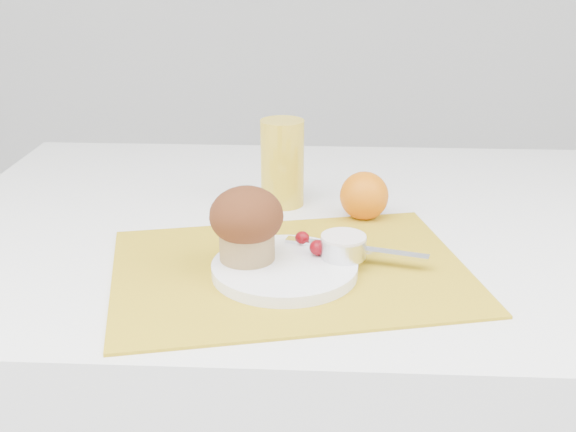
# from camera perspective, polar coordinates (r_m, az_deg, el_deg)

# --- Properties ---
(table) EXTENTS (1.20, 0.80, 0.75)m
(table) POSITION_cam_1_polar(r_m,az_deg,el_deg) (1.27, 3.66, -16.29)
(table) COLOR white
(table) RESTS_ON ground
(placemat) EXTENTS (0.51, 0.42, 0.00)m
(placemat) POSITION_cam_1_polar(r_m,az_deg,el_deg) (0.91, 0.18, -4.31)
(placemat) COLOR gold
(placemat) RESTS_ON table
(plate) EXTENTS (0.24, 0.24, 0.01)m
(plate) POSITION_cam_1_polar(r_m,az_deg,el_deg) (0.90, -0.27, -4.17)
(plate) COLOR white
(plate) RESTS_ON placemat
(ramekin) EXTENTS (0.07, 0.07, 0.03)m
(ramekin) POSITION_cam_1_polar(r_m,az_deg,el_deg) (0.91, 4.39, -2.49)
(ramekin) COLOR silver
(ramekin) RESTS_ON plate
(cream) EXTENTS (0.06, 0.06, 0.01)m
(cream) POSITION_cam_1_polar(r_m,az_deg,el_deg) (0.91, 4.42, -1.75)
(cream) COLOR silver
(cream) RESTS_ON ramekin
(raspberry_near) EXTENTS (0.02, 0.02, 0.02)m
(raspberry_near) POSITION_cam_1_polar(r_m,az_deg,el_deg) (0.95, 1.13, -1.72)
(raspberry_near) COLOR #4F0206
(raspberry_near) RESTS_ON plate
(raspberry_far) EXTENTS (0.02, 0.02, 0.02)m
(raspberry_far) POSITION_cam_1_polar(r_m,az_deg,el_deg) (0.91, 2.38, -2.51)
(raspberry_far) COLOR #510207
(raspberry_far) RESTS_ON plate
(butter_knife) EXTENTS (0.19, 0.07, 0.00)m
(butter_knife) POSITION_cam_1_polar(r_m,az_deg,el_deg) (0.93, 5.38, -2.57)
(butter_knife) COLOR silver
(butter_knife) RESTS_ON plate
(orange) EXTENTS (0.07, 0.07, 0.07)m
(orange) POSITION_cam_1_polar(r_m,az_deg,el_deg) (1.08, 6.04, 1.59)
(orange) COLOR orange
(orange) RESTS_ON table
(juice_glass) EXTENTS (0.09, 0.09, 0.14)m
(juice_glass) POSITION_cam_1_polar(r_m,az_deg,el_deg) (1.12, -0.45, 4.22)
(juice_glass) COLOR gold
(juice_glass) RESTS_ON table
(muffin) EXTENTS (0.09, 0.09, 0.09)m
(muffin) POSITION_cam_1_polar(r_m,az_deg,el_deg) (0.89, -3.30, -0.50)
(muffin) COLOR #A1804E
(muffin) RESTS_ON plate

